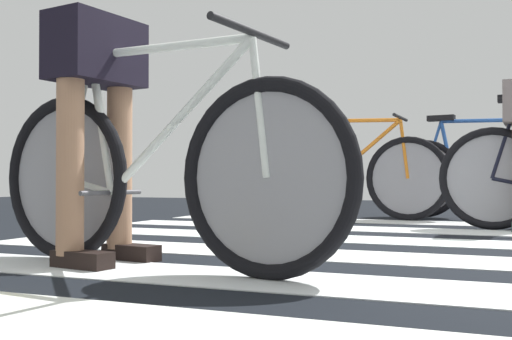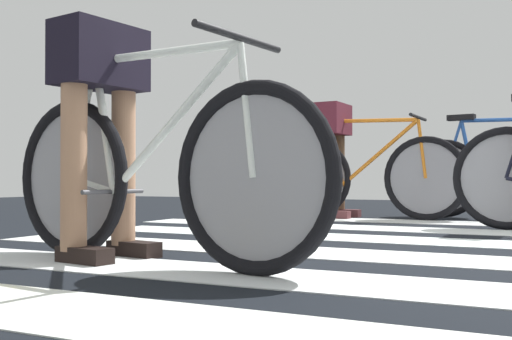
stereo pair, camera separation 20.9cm
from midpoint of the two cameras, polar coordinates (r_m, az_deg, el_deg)
The scene contains 7 objects.
ground at distance 3.06m, azimuth 18.57°, elevation -7.64°, with size 18.00×14.00×0.02m.
crosswalk_markings at distance 2.77m, azimuth 18.64°, elevation -8.11°, with size 5.42×5.01×0.00m.
bicycle_1_of_4 at distance 2.48m, azimuth -11.62°, elevation -0.11°, with size 1.72×0.54×0.93m.
cyclist_1_of_4 at distance 2.72m, azimuth -16.45°, elevation 5.85°, with size 0.37×0.44×1.03m.
bicycle_3_of_4 at distance 5.44m, azimuth 7.63°, elevation -0.51°, with size 1.74×0.52×0.93m.
cyclist_3_of_4 at distance 5.55m, azimuth 4.55°, elevation 2.43°, with size 0.33×0.42×1.04m.
bicycle_4_of_4 at distance 5.71m, azimuth 19.33°, elevation -0.48°, with size 1.73×0.52×0.93m.
Camera 1 is at (0.07, -3.03, 0.37)m, focal length 42.65 mm.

